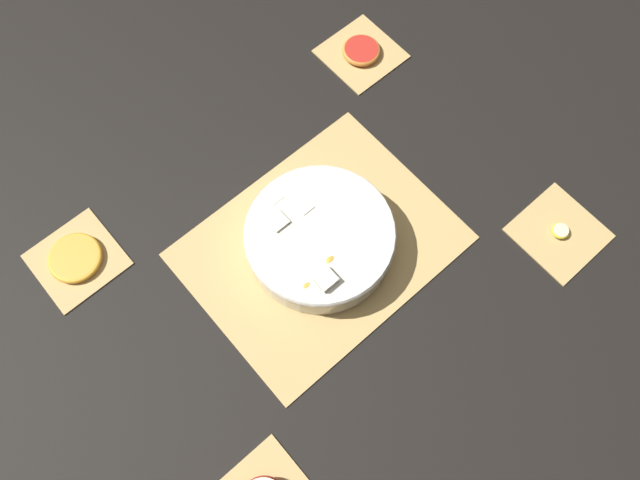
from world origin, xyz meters
name	(u,v)px	position (x,y,z in m)	size (l,w,h in m)	color
ground_plane	(320,246)	(0.00, 0.00, 0.00)	(6.00, 6.00, 0.00)	black
bamboo_mat_center	(320,246)	(0.00, 0.00, 0.00)	(0.45, 0.35, 0.01)	tan
coaster_mat_near_right	(559,232)	(0.34, -0.26, 0.00)	(0.14, 0.14, 0.01)	tan
coaster_mat_far_left	(77,260)	(-0.34, 0.26, 0.00)	(0.14, 0.14, 0.01)	tan
coaster_mat_far_right	(361,53)	(0.34, 0.26, 0.00)	(0.14, 0.14, 0.01)	tan
fruit_salad_bowl	(320,238)	(0.00, 0.00, 0.04)	(0.26, 0.26, 0.07)	silver
orange_slice_whole	(75,258)	(-0.34, 0.26, 0.01)	(0.09, 0.09, 0.01)	#F9A338
banana_coin_single	(560,231)	(0.34, -0.26, 0.01)	(0.03, 0.03, 0.01)	beige
grapefruit_slice	(361,50)	(0.34, 0.26, 0.01)	(0.08, 0.08, 0.01)	red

